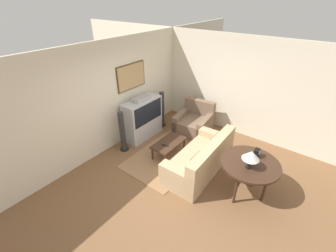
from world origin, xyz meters
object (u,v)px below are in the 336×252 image
(armchair, at_px, (194,123))
(speaker_tower_left, at_px, (123,133))
(console_table, at_px, (250,165))
(speaker_tower_right, at_px, (162,110))
(tv, at_px, (143,118))
(coffee_table, at_px, (169,144))
(couch, at_px, (201,160))
(mantel_clock, at_px, (257,153))
(table_lamp, at_px, (251,155))

(armchair, height_order, speaker_tower_left, speaker_tower_left)
(console_table, bearing_deg, speaker_tower_right, 70.28)
(speaker_tower_right, bearing_deg, speaker_tower_left, 180.00)
(tv, height_order, coffee_table, tv)
(couch, xyz_separation_m, speaker_tower_left, (-0.51, 1.99, 0.22))
(armchair, xyz_separation_m, console_table, (-1.36, -2.07, 0.41))
(console_table, height_order, mantel_clock, mantel_clock)
(couch, bearing_deg, tv, -99.39)
(mantel_clock, height_order, speaker_tower_right, speaker_tower_right)
(table_lamp, bearing_deg, couch, 81.08)
(speaker_tower_left, xyz_separation_m, speaker_tower_right, (1.59, 0.00, 0.00))
(tv, relative_size, speaker_tower_left, 1.11)
(armchair, bearing_deg, coffee_table, -93.87)
(speaker_tower_left, relative_size, speaker_tower_right, 1.00)
(speaker_tower_right, bearing_deg, tv, 177.14)
(speaker_tower_left, bearing_deg, couch, -75.65)
(coffee_table, bearing_deg, speaker_tower_left, 116.83)
(armchair, height_order, mantel_clock, mantel_clock)
(armchair, distance_m, coffee_table, 1.32)
(tv, bearing_deg, table_lamp, -98.30)
(table_lamp, height_order, speaker_tower_left, table_lamp)
(console_table, height_order, speaker_tower_left, speaker_tower_left)
(tv, distance_m, speaker_tower_right, 0.80)
(couch, bearing_deg, coffee_table, -93.05)
(mantel_clock, bearing_deg, coffee_table, 95.44)
(couch, height_order, console_table, couch)
(tv, xyz_separation_m, speaker_tower_left, (-0.79, -0.04, -0.05))
(mantel_clock, relative_size, speaker_tower_left, 0.17)
(tv, distance_m, mantel_clock, 3.12)
(tv, xyz_separation_m, console_table, (-0.30, -3.09, 0.13))
(mantel_clock, bearing_deg, armchair, 61.57)
(coffee_table, relative_size, table_lamp, 2.46)
(console_table, xyz_separation_m, speaker_tower_left, (-0.49, 3.05, -0.18))
(couch, bearing_deg, speaker_tower_right, -119.85)
(coffee_table, bearing_deg, table_lamp, -95.56)
(mantel_clock, bearing_deg, couch, 101.44)
(coffee_table, height_order, table_lamp, table_lamp)
(console_table, bearing_deg, tv, 84.47)
(console_table, distance_m, speaker_tower_right, 3.24)
(couch, height_order, coffee_table, couch)
(mantel_clock, xyz_separation_m, speaker_tower_right, (0.86, 3.06, -0.34))
(table_lamp, bearing_deg, coffee_table, 84.44)
(armchair, distance_m, console_table, 2.51)
(coffee_table, relative_size, speaker_tower_left, 0.82)
(mantel_clock, distance_m, speaker_tower_right, 3.20)
(mantel_clock, xyz_separation_m, speaker_tower_left, (-0.73, 3.06, -0.34))
(tv, height_order, speaker_tower_right, tv)
(mantel_clock, bearing_deg, console_table, 175.84)
(coffee_table, relative_size, mantel_clock, 4.97)
(couch, xyz_separation_m, coffee_table, (0.03, 0.93, 0.03))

